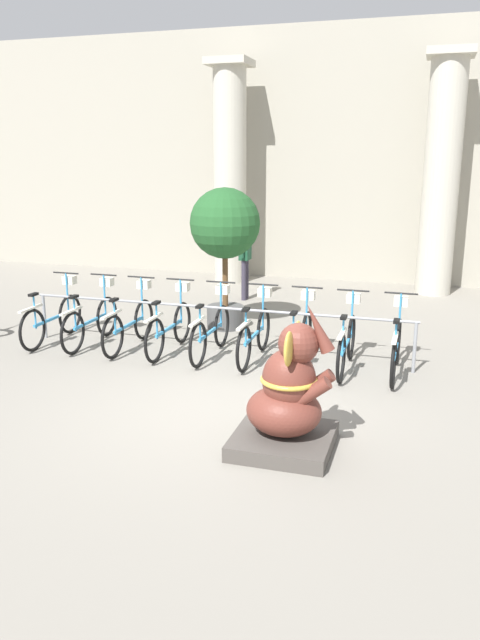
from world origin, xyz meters
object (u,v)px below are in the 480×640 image
at_px(bicycle_0, 53,317).
at_px(person_pedestrian, 245,250).
at_px(bicycle_2, 130,323).
at_px(bicycle_6, 300,337).
at_px(bicycle_7, 347,342).
at_px(elephant_statue, 288,400).
at_px(potted_tree, 225,232).
at_px(bicycle_4, 211,330).
at_px(bicycle_5, 255,333).
at_px(bicycle_1, 92,319).
at_px(bicycle_3, 170,326).
at_px(bicycle_8, 396,346).

distance_m(bicycle_0, person_pedestrian, 4.55).
relative_size(bicycle_0, bicycle_2, 1.00).
distance_m(bicycle_2, bicycle_6, 2.79).
distance_m(bicycle_7, elephant_statue, 2.77).
distance_m(bicycle_7, potted_tree, 3.20).
xyz_separation_m(bicycle_4, potted_tree, (-0.31, 1.63, 1.32)).
bearing_deg(bicycle_6, bicycle_5, 179.11).
relative_size(bicycle_1, potted_tree, 0.71).
xyz_separation_m(bicycle_1, bicycle_4, (2.09, -0.01, 0.00)).
xyz_separation_m(bicycle_3, bicycle_5, (1.40, -0.01, 0.00)).
xyz_separation_m(bicycle_0, bicycle_1, (0.70, 0.04, 0.00)).
xyz_separation_m(bicycle_5, person_pedestrian, (-1.32, 3.91, 0.66)).
distance_m(bicycle_0, bicycle_5, 3.49).
relative_size(bicycle_2, person_pedestrian, 1.00).
relative_size(bicycle_3, elephant_statue, 1.09).
distance_m(bicycle_4, bicycle_6, 1.40).
distance_m(bicycle_3, bicycle_5, 1.40).
relative_size(bicycle_2, potted_tree, 0.71).
distance_m(bicycle_5, elephant_statue, 3.01).
height_order(bicycle_3, potted_tree, potted_tree).
bearing_deg(bicycle_4, bicycle_3, 178.96).
height_order(bicycle_0, bicycle_2, same).
bearing_deg(elephant_statue, bicycle_8, 70.89).
bearing_deg(potted_tree, elephant_statue, -64.03).
bearing_deg(bicycle_5, bicycle_2, 179.99).
distance_m(bicycle_0, bicycle_2, 1.40).
xyz_separation_m(bicycle_7, bicycle_8, (0.70, 0.00, 0.00)).
bearing_deg(bicycle_3, person_pedestrian, 88.85).
bearing_deg(bicycle_7, bicycle_4, 179.37).
distance_m(bicycle_4, person_pedestrian, 4.02).
xyz_separation_m(bicycle_0, bicycle_4, (2.79, 0.03, 0.00)).
height_order(bicycle_4, bicycle_8, same).
relative_size(bicycle_3, person_pedestrian, 1.00).
relative_size(bicycle_0, bicycle_3, 1.00).
xyz_separation_m(bicycle_1, bicycle_2, (0.70, -0.01, 0.00)).
height_order(bicycle_3, bicycle_8, same).
bearing_deg(potted_tree, bicycle_0, -146.21).
relative_size(bicycle_8, person_pedestrian, 1.00).
relative_size(bicycle_1, bicycle_3, 1.00).
height_order(bicycle_8, person_pedestrian, person_pedestrian).
height_order(bicycle_4, bicycle_6, same).
bearing_deg(bicycle_6, bicycle_1, 179.72).
relative_size(bicycle_7, bicycle_8, 1.00).
height_order(bicycle_1, elephant_statue, elephant_statue).
xyz_separation_m(bicycle_8, elephant_statue, (-0.96, -2.76, 0.13)).
relative_size(bicycle_1, bicycle_4, 1.00).
bearing_deg(bicycle_0, bicycle_8, 0.07).
bearing_deg(bicycle_5, potted_tree, 121.85).
relative_size(bicycle_4, bicycle_8, 1.00).
distance_m(bicycle_6, elephant_statue, 2.81).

